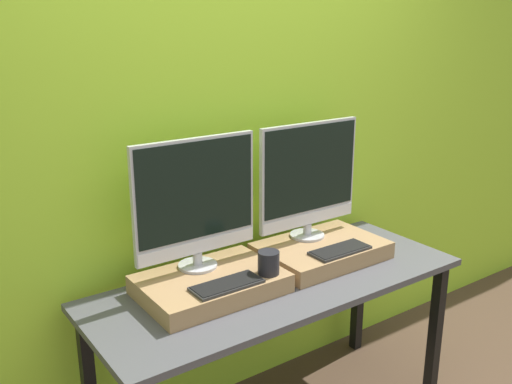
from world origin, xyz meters
The scene contains 9 objects.
wall_back centered at (0.00, 0.72, 1.30)m, with size 8.00×0.04×2.60m.
workbench centered at (0.00, 0.32, 0.66)m, with size 1.67×0.65×0.75m.
wooden_riser_left centered at (-0.30, 0.39, 0.78)m, with size 0.57×0.39×0.08m.
monitor_left centered at (-0.30, 0.49, 1.12)m, with size 0.55×0.16×0.55m.
keyboard_left centered at (-0.30, 0.26, 0.83)m, with size 0.29×0.12×0.01m.
mug centered at (-0.10, 0.26, 0.87)m, with size 0.09×0.09×0.10m.
wooden_riser_right centered at (0.30, 0.39, 0.78)m, with size 0.57×0.39×0.08m.
monitor_right centered at (0.30, 0.49, 1.12)m, with size 0.55×0.16×0.55m.
keyboard_right centered at (0.30, 0.26, 0.83)m, with size 0.29×0.12×0.01m.
Camera 1 is at (-1.37, -1.45, 1.82)m, focal length 40.00 mm.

